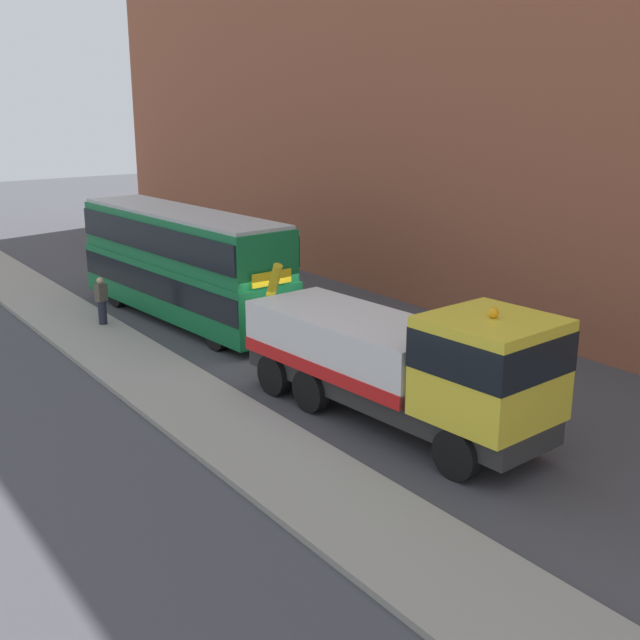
# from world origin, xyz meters

# --- Properties ---
(ground_plane) EXTENTS (120.00, 120.00, 0.00)m
(ground_plane) POSITION_xyz_m (0.00, 0.00, 0.00)
(ground_plane) COLOR #424247
(near_kerb) EXTENTS (60.00, 2.80, 0.15)m
(near_kerb) POSITION_xyz_m (0.00, -4.20, 0.07)
(near_kerb) COLOR gray
(near_kerb) RESTS_ON ground_plane
(building_facade) EXTENTS (60.00, 1.50, 16.00)m
(building_facade) POSITION_xyz_m (0.00, 8.39, 8.07)
(building_facade) COLOR #935138
(building_facade) RESTS_ON ground_plane
(recovery_tow_truck) EXTENTS (10.22, 3.33, 3.67)m
(recovery_tow_truck) POSITION_xyz_m (5.80, -0.52, 1.76)
(recovery_tow_truck) COLOR #2D2D2D
(recovery_tow_truck) RESTS_ON ground_plane
(double_decker_bus) EXTENTS (11.17, 3.40, 4.06)m
(double_decker_bus) POSITION_xyz_m (-6.32, -0.56, 2.23)
(double_decker_bus) COLOR #146B38
(double_decker_bus) RESTS_ON ground_plane
(pedestrian_onlooker) EXTENTS (0.39, 0.47, 1.71)m
(pedestrian_onlooker) POSITION_xyz_m (-6.98, -3.44, 0.99)
(pedestrian_onlooker) COLOR #232333
(pedestrian_onlooker) RESTS_ON near_kerb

